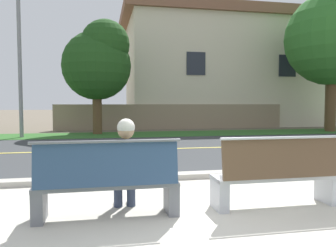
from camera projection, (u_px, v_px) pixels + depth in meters
ground_plane at (137, 144)px, 11.83m from camera, size 140.00×140.00×0.00m
sidewalk_pavement at (196, 212)px, 4.39m from camera, size 44.00×3.60×0.01m
curb_edge at (168, 177)px, 6.29m from camera, size 44.00×0.30×0.11m
street_asphalt at (142, 150)px, 10.36m from camera, size 52.00×8.00×0.01m
road_centre_line at (142, 149)px, 10.36m from camera, size 48.00×0.14×0.01m
far_verge_grass at (129, 135)px, 15.37m from camera, size 48.00×2.80×0.02m
bench_left at (108, 183)px, 4.10m from camera, size 1.78×0.48×1.01m
bench_right at (278, 176)px, 4.55m from camera, size 1.78×0.48×1.01m
seated_person_olive at (126, 163)px, 4.30m from camera, size 0.52×0.68×1.25m
streetlamp at (20, 42)px, 14.04m from camera, size 0.24×2.10×7.07m
shade_tree_left at (99, 61)px, 15.44m from camera, size 3.22×3.22×5.31m
palm_tree_tall at (330, 15)px, 18.05m from camera, size 2.09×1.98×7.80m
garden_wall at (173, 117)px, 18.78m from camera, size 13.00×0.36×1.40m
house_across_street at (223, 70)px, 22.55m from camera, size 13.71×6.91×7.36m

